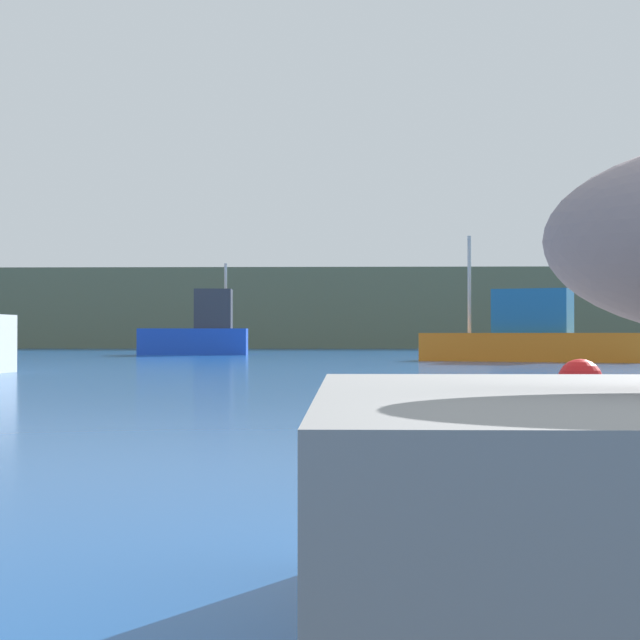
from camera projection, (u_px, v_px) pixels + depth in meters
name	position (u px, v px, depth m)	size (l,w,h in m)	color
hillside_backdrop	(385.00, 310.00, 69.36)	(140.00, 11.28, 5.18)	#5B664C
fishing_boat_orange	(533.00, 337.00, 33.61)	(7.61, 4.78, 4.26)	orange
fishing_boat_blue	(199.00, 332.00, 44.46)	(4.79, 1.69, 4.03)	blue
mooring_buoy	(580.00, 382.00, 12.74)	(0.57, 0.57, 0.57)	red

